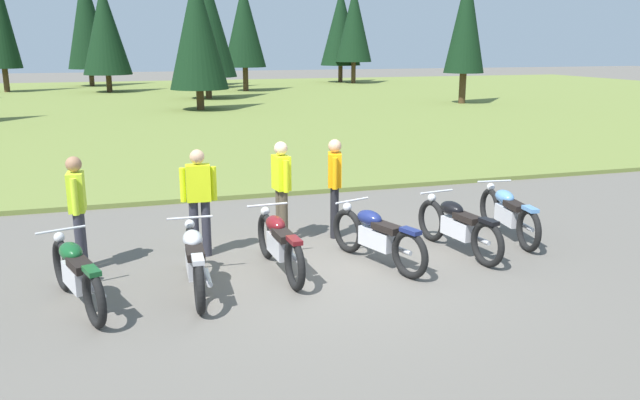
{
  "coord_description": "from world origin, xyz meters",
  "views": [
    {
      "loc": [
        -2.7,
        -8.26,
        3.2
      ],
      "look_at": [
        0.0,
        0.6,
        0.9
      ],
      "focal_mm": 35.4,
      "sensor_mm": 36.0,
      "label": 1
    }
  ],
  "objects_px": {
    "motorcycle_maroon": "(279,243)",
    "rider_in_hivis_vest": "(281,185)",
    "rider_with_back_turned": "(78,206)",
    "motorcycle_black": "(458,226)",
    "rider_checking_bike": "(199,197)",
    "motorcycle_silver": "(195,260)",
    "motorcycle_british_green": "(76,274)",
    "motorcycle_navy": "(377,236)",
    "motorcycle_sky_blue": "(508,213)",
    "rider_near_row_end": "(335,182)"
  },
  "relations": [
    {
      "from": "motorcycle_navy",
      "to": "motorcycle_black",
      "type": "xyz_separation_m",
      "value": [
        1.42,
        0.13,
        0.0
      ]
    },
    {
      "from": "rider_with_back_turned",
      "to": "rider_in_hivis_vest",
      "type": "relative_size",
      "value": 1.0
    },
    {
      "from": "rider_with_back_turned",
      "to": "rider_near_row_end",
      "type": "distance_m",
      "value": 4.05
    },
    {
      "from": "motorcycle_maroon",
      "to": "rider_in_hivis_vest",
      "type": "bearing_deg",
      "value": 75.0
    },
    {
      "from": "motorcycle_maroon",
      "to": "motorcycle_black",
      "type": "distance_m",
      "value": 2.87
    },
    {
      "from": "motorcycle_british_green",
      "to": "motorcycle_navy",
      "type": "relative_size",
      "value": 1.0
    },
    {
      "from": "motorcycle_black",
      "to": "rider_near_row_end",
      "type": "distance_m",
      "value": 2.15
    },
    {
      "from": "motorcycle_maroon",
      "to": "rider_in_hivis_vest",
      "type": "distance_m",
      "value": 1.58
    },
    {
      "from": "motorcycle_british_green",
      "to": "motorcycle_silver",
      "type": "bearing_deg",
      "value": 3.25
    },
    {
      "from": "motorcycle_british_green",
      "to": "rider_near_row_end",
      "type": "relative_size",
      "value": 1.21
    },
    {
      "from": "motorcycle_british_green",
      "to": "rider_checking_bike",
      "type": "xyz_separation_m",
      "value": [
        1.69,
        1.52,
        0.51
      ]
    },
    {
      "from": "motorcycle_black",
      "to": "rider_in_hivis_vest",
      "type": "xyz_separation_m",
      "value": [
        -2.49,
        1.4,
        0.51
      ]
    },
    {
      "from": "motorcycle_maroon",
      "to": "motorcycle_black",
      "type": "height_order",
      "value": "same"
    },
    {
      "from": "motorcycle_sky_blue",
      "to": "rider_checking_bike",
      "type": "relative_size",
      "value": 1.26
    },
    {
      "from": "motorcycle_navy",
      "to": "rider_with_back_turned",
      "type": "distance_m",
      "value": 4.33
    },
    {
      "from": "rider_with_back_turned",
      "to": "motorcycle_silver",
      "type": "bearing_deg",
      "value": -42.14
    },
    {
      "from": "rider_checking_bike",
      "to": "rider_in_hivis_vest",
      "type": "relative_size",
      "value": 1.0
    },
    {
      "from": "motorcycle_black",
      "to": "rider_in_hivis_vest",
      "type": "height_order",
      "value": "rider_in_hivis_vest"
    },
    {
      "from": "rider_with_back_turned",
      "to": "motorcycle_black",
      "type": "bearing_deg",
      "value": -9.2
    },
    {
      "from": "motorcycle_british_green",
      "to": "rider_checking_bike",
      "type": "distance_m",
      "value": 2.33
    },
    {
      "from": "rider_in_hivis_vest",
      "to": "rider_near_row_end",
      "type": "distance_m",
      "value": 0.91
    },
    {
      "from": "rider_with_back_turned",
      "to": "motorcycle_navy",
      "type": "bearing_deg",
      "value": -13.99
    },
    {
      "from": "motorcycle_maroon",
      "to": "rider_near_row_end",
      "type": "bearing_deg",
      "value": 47.67
    },
    {
      "from": "motorcycle_british_green",
      "to": "rider_in_hivis_vest",
      "type": "distance_m",
      "value": 3.66
    },
    {
      "from": "motorcycle_maroon",
      "to": "motorcycle_sky_blue",
      "type": "xyz_separation_m",
      "value": [
        4.06,
        0.48,
        0.0
      ]
    },
    {
      "from": "motorcycle_navy",
      "to": "rider_checking_bike",
      "type": "height_order",
      "value": "rider_checking_bike"
    },
    {
      "from": "rider_checking_bike",
      "to": "rider_in_hivis_vest",
      "type": "distance_m",
      "value": 1.44
    },
    {
      "from": "motorcycle_black",
      "to": "rider_in_hivis_vest",
      "type": "relative_size",
      "value": 1.25
    },
    {
      "from": "rider_in_hivis_vest",
      "to": "motorcycle_black",
      "type": "bearing_deg",
      "value": -29.38
    },
    {
      "from": "motorcycle_silver",
      "to": "motorcycle_sky_blue",
      "type": "height_order",
      "value": "same"
    },
    {
      "from": "motorcycle_british_green",
      "to": "rider_with_back_turned",
      "type": "bearing_deg",
      "value": 91.25
    },
    {
      "from": "motorcycle_maroon",
      "to": "motorcycle_british_green",
      "type": "bearing_deg",
      "value": -170.01
    },
    {
      "from": "rider_with_back_turned",
      "to": "rider_checking_bike",
      "type": "relative_size",
      "value": 1.0
    },
    {
      "from": "motorcycle_navy",
      "to": "rider_in_hivis_vest",
      "type": "height_order",
      "value": "rider_in_hivis_vest"
    },
    {
      "from": "rider_checking_bike",
      "to": "rider_in_hivis_vest",
      "type": "bearing_deg",
      "value": 16.06
    },
    {
      "from": "motorcycle_british_green",
      "to": "rider_with_back_turned",
      "type": "height_order",
      "value": "rider_with_back_turned"
    },
    {
      "from": "motorcycle_british_green",
      "to": "rider_checking_bike",
      "type": "bearing_deg",
      "value": 41.95
    },
    {
      "from": "motorcycle_maroon",
      "to": "motorcycle_black",
      "type": "relative_size",
      "value": 1.0
    },
    {
      "from": "motorcycle_sky_blue",
      "to": "rider_in_hivis_vest",
      "type": "distance_m",
      "value": 3.84
    },
    {
      "from": "motorcycle_silver",
      "to": "rider_near_row_end",
      "type": "height_order",
      "value": "rider_near_row_end"
    },
    {
      "from": "motorcycle_silver",
      "to": "rider_near_row_end",
      "type": "bearing_deg",
      "value": 35.66
    },
    {
      "from": "motorcycle_black",
      "to": "rider_in_hivis_vest",
      "type": "bearing_deg",
      "value": 150.62
    },
    {
      "from": "motorcycle_silver",
      "to": "motorcycle_black",
      "type": "xyz_separation_m",
      "value": [
        4.11,
        0.44,
        0.0
      ]
    },
    {
      "from": "rider_checking_bike",
      "to": "rider_in_hivis_vest",
      "type": "height_order",
      "value": "same"
    },
    {
      "from": "motorcycle_silver",
      "to": "rider_checking_bike",
      "type": "distance_m",
      "value": 1.54
    },
    {
      "from": "motorcycle_british_green",
      "to": "motorcycle_navy",
      "type": "xyz_separation_m",
      "value": [
        4.14,
        0.38,
        0.0
      ]
    },
    {
      "from": "motorcycle_silver",
      "to": "motorcycle_navy",
      "type": "distance_m",
      "value": 2.71
    },
    {
      "from": "motorcycle_black",
      "to": "rider_checking_bike",
      "type": "distance_m",
      "value": 4.03
    },
    {
      "from": "motorcycle_black",
      "to": "rider_with_back_turned",
      "type": "distance_m",
      "value": 5.68
    },
    {
      "from": "motorcycle_black",
      "to": "rider_near_row_end",
      "type": "height_order",
      "value": "rider_near_row_end"
    }
  ]
}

